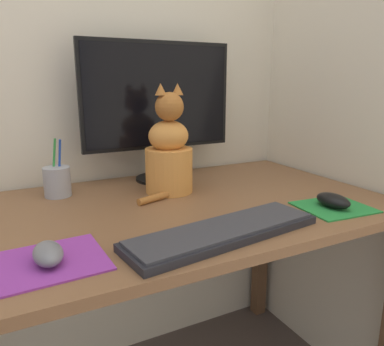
{
  "coord_description": "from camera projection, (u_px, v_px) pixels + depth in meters",
  "views": [
    {
      "loc": [
        -0.42,
        -0.93,
        1.07
      ],
      "look_at": [
        0.03,
        -0.07,
        0.83
      ],
      "focal_mm": 35.0,
      "sensor_mm": 36.0,
      "label": 1
    }
  ],
  "objects": [
    {
      "name": "pen_cup",
      "position": [
        57.0,
        181.0,
        1.14
      ],
      "size": [
        0.08,
        0.08,
        0.18
      ],
      "color": "#99999E",
      "rests_on": "desk"
    },
    {
      "name": "mousepad_left",
      "position": [
        49.0,
        262.0,
        0.73
      ],
      "size": [
        0.22,
        0.19,
        0.0
      ],
      "rotation": [
        0.0,
        0.0,
        0.04
      ],
      "color": "purple",
      "rests_on": "desk"
    },
    {
      "name": "wall_back",
      "position": [
        123.0,
        27.0,
        1.29
      ],
      "size": [
        7.0,
        0.04,
        2.5
      ],
      "color": "beige",
      "rests_on": "ground_plane"
    },
    {
      "name": "computer_mouse_right",
      "position": [
        333.0,
        200.0,
        1.03
      ],
      "size": [
        0.06,
        0.11,
        0.04
      ],
      "color": "black",
      "rests_on": "mousepad_right"
    },
    {
      "name": "monitor",
      "position": [
        158.0,
        103.0,
        1.27
      ],
      "size": [
        0.53,
        0.17,
        0.47
      ],
      "color": "black",
      "rests_on": "desk"
    },
    {
      "name": "keyboard",
      "position": [
        224.0,
        232.0,
        0.85
      ],
      "size": [
        0.49,
        0.19,
        0.02
      ],
      "rotation": [
        0.0,
        0.0,
        0.13
      ],
      "color": "black",
      "rests_on": "desk"
    },
    {
      "name": "computer_mouse_left",
      "position": [
        48.0,
        253.0,
        0.72
      ],
      "size": [
        0.06,
        0.1,
        0.04
      ],
      "color": "slate",
      "rests_on": "mousepad_left"
    },
    {
      "name": "mousepad_right",
      "position": [
        334.0,
        207.0,
        1.04
      ],
      "size": [
        0.2,
        0.18,
        0.0
      ],
      "rotation": [
        0.0,
        0.0,
        -0.09
      ],
      "color": "#238438",
      "rests_on": "desk"
    },
    {
      "name": "desk",
      "position": [
        173.0,
        236.0,
        1.09
      ],
      "size": [
        1.25,
        0.74,
        0.73
      ],
      "color": "brown",
      "rests_on": "ground_plane"
    },
    {
      "name": "wall_side_right",
      "position": [
        351.0,
        25.0,
        1.23
      ],
      "size": [
        0.04,
        7.0,
        2.5
      ],
      "rotation": [
        0.0,
        0.0,
        1.57
      ],
      "color": "beige",
      "rests_on": "ground_plane"
    },
    {
      "name": "cat",
      "position": [
        169.0,
        153.0,
        1.16
      ],
      "size": [
        0.21,
        0.18,
        0.34
      ],
      "rotation": [
        0.0,
        0.0,
        -0.04
      ],
      "color": "#D6893D",
      "rests_on": "desk"
    }
  ]
}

